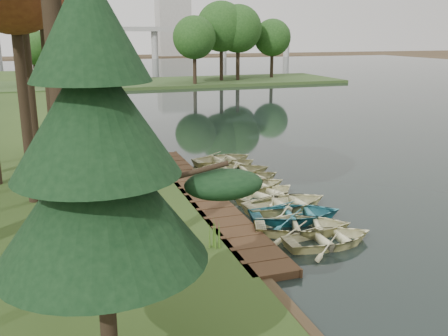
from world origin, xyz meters
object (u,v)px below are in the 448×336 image
object	(u,v)px
rowboat_0	(329,236)
rowboat_1	(302,224)
boardwalk	(201,196)
rowboat_2	(296,212)
pine_tree	(97,150)
stored_rowboat	(116,140)

from	to	relation	value
rowboat_0	rowboat_1	distance (m)	1.31
boardwalk	rowboat_0	size ratio (longest dim) A/B	4.94
boardwalk	rowboat_2	world-z (taller)	rowboat_2
boardwalk	rowboat_0	distance (m)	6.78
boardwalk	rowboat_0	xyz separation A→B (m)	(2.74, -6.19, 0.24)
rowboat_2	pine_tree	distance (m)	11.91
rowboat_0	boardwalk	bearing A→B (deg)	23.96
rowboat_0	rowboat_1	xyz separation A→B (m)	(-0.37, 1.25, 0.03)
rowboat_1	rowboat_2	bearing A→B (deg)	2.44
rowboat_0	pine_tree	xyz separation A→B (m)	(-7.87, -5.22, 4.76)
rowboat_1	pine_tree	xyz separation A→B (m)	(-7.50, -6.48, 4.73)
boardwalk	stored_rowboat	size ratio (longest dim) A/B	4.71
boardwalk	rowboat_1	distance (m)	5.48
rowboat_2	stored_rowboat	distance (m)	15.44
boardwalk	rowboat_1	world-z (taller)	rowboat_1
stored_rowboat	rowboat_1	bearing A→B (deg)	-151.35
stored_rowboat	pine_tree	world-z (taller)	pine_tree
rowboat_2	pine_tree	world-z (taller)	pine_tree
pine_tree	boardwalk	bearing A→B (deg)	65.80
rowboat_0	stored_rowboat	size ratio (longest dim) A/B	0.95
rowboat_0	rowboat_2	size ratio (longest dim) A/B	0.91
rowboat_1	stored_rowboat	xyz separation A→B (m)	(-4.71, 15.77, 0.24)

